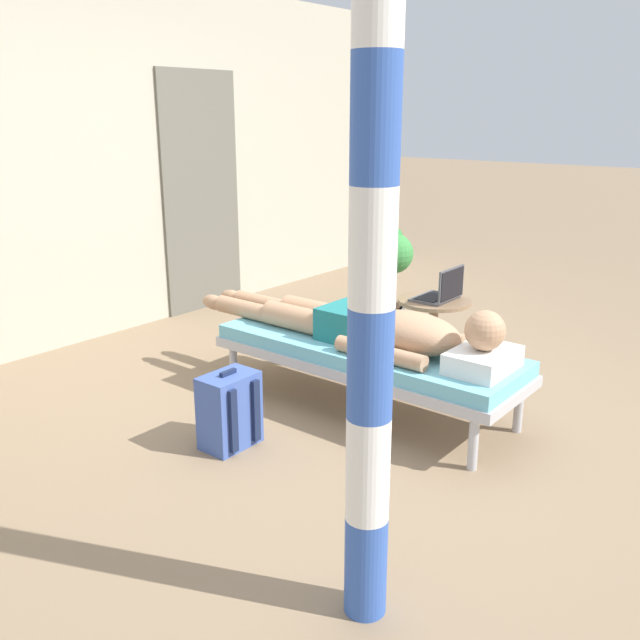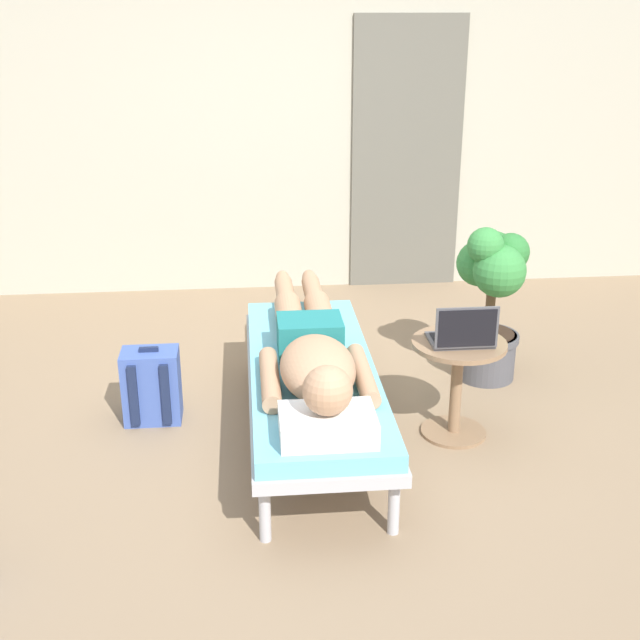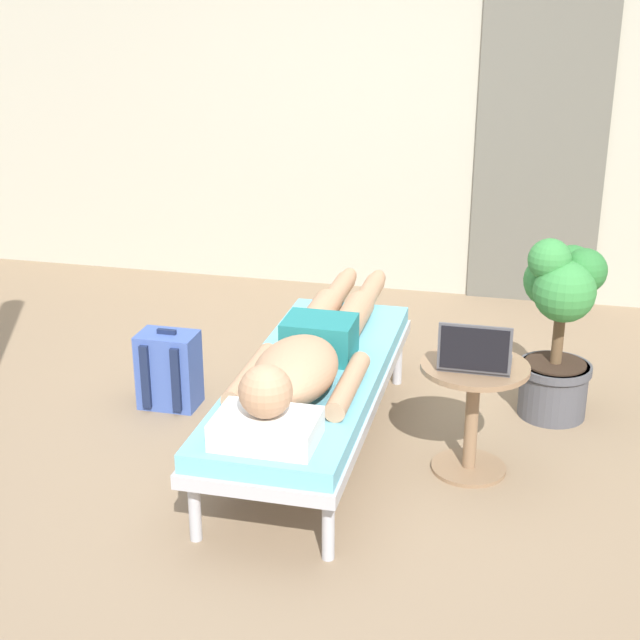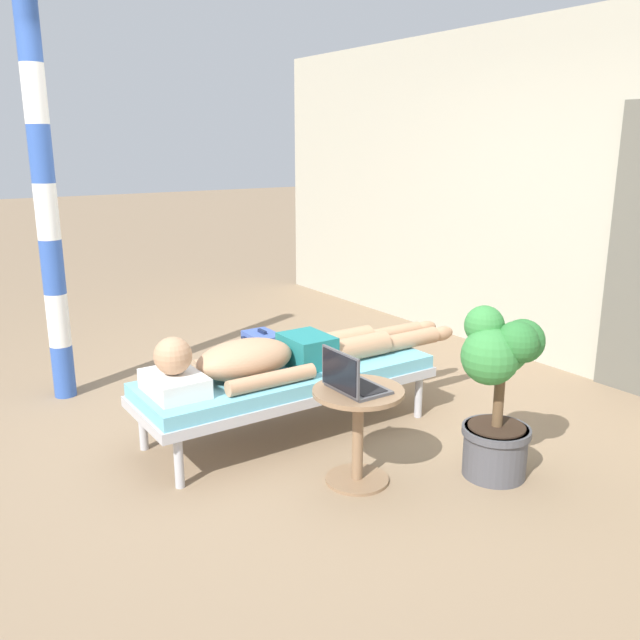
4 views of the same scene
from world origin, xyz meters
name	(u,v)px [view 4 (image 4 of 4)]	position (x,y,z in m)	size (l,w,h in m)	color
ground_plane	(286,432)	(0.00, 0.00, 0.00)	(40.00, 40.00, 0.00)	#8C7256
house_wall_back	(563,196)	(0.02, 2.54, 1.35)	(7.60, 0.20, 2.70)	#B2AD99
lounge_chair	(288,380)	(0.02, 0.01, 0.35)	(0.64, 1.87, 0.42)	#B7B7BC
person_reclining	(280,355)	(0.02, -0.04, 0.52)	(0.53, 2.17, 0.32)	white
side_table	(358,419)	(0.76, -0.01, 0.36)	(0.48, 0.48, 0.52)	#8C6B4C
laptop	(351,381)	(0.76, -0.06, 0.58)	(0.31, 0.24, 0.23)	#4C4C51
backpack	(263,359)	(-0.82, 0.30, 0.20)	(0.30, 0.26, 0.42)	#3F59A5
potted_plant	(499,381)	(1.11, 0.65, 0.54)	(0.40, 0.47, 0.95)	#4C4C51
porch_post	(47,212)	(-1.42, -0.99, 1.31)	(0.15, 0.15, 2.62)	#3359B2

